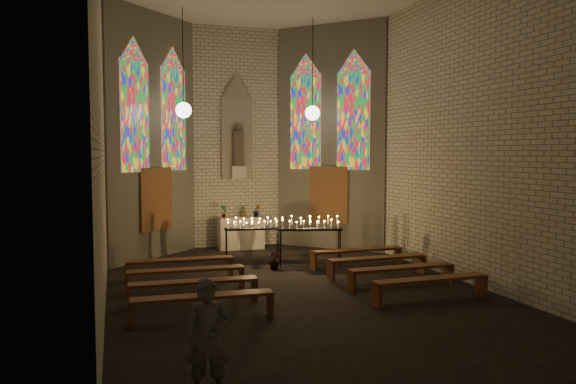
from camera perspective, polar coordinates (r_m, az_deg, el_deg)
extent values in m
plane|color=black|center=(12.67, 0.64, -9.78)|extent=(12.00, 12.00, 0.00)
cube|color=beige|center=(18.12, -5.25, 5.51)|extent=(8.00, 0.02, 7.00)
cube|color=beige|center=(6.87, 16.45, 7.86)|extent=(8.00, 0.02, 7.00)
cube|color=beige|center=(11.72, -18.41, 6.15)|extent=(0.02, 12.00, 7.00)
cube|color=beige|center=(14.08, 16.41, 5.80)|extent=(0.02, 12.00, 7.00)
cube|color=beige|center=(16.50, -13.75, 5.56)|extent=(2.72, 2.72, 7.00)
cube|color=beige|center=(17.72, 4.38, 5.55)|extent=(2.72, 2.72, 7.00)
cube|color=#4C3F8C|center=(15.81, -15.30, 7.42)|extent=(0.78, 0.78, 3.00)
cube|color=#4C3F8C|center=(17.03, -11.55, 7.22)|extent=(0.78, 0.78, 3.00)
cube|color=#4C3F8C|center=(17.93, 1.79, 7.14)|extent=(0.78, 0.78, 3.00)
cube|color=#4C3F8C|center=(17.29, 6.67, 7.23)|extent=(0.78, 0.78, 3.00)
cube|color=brown|center=(16.43, -13.20, -0.71)|extent=(0.95, 0.95, 1.80)
cube|color=brown|center=(17.61, 4.13, -0.30)|extent=(0.95, 0.95, 1.80)
cube|color=gray|center=(18.04, -5.20, 5.51)|extent=(1.00, 0.12, 2.60)
cone|color=gray|center=(18.16, -5.23, 10.73)|extent=(1.00, 1.00, 0.80)
cube|color=beige|center=(17.91, -5.08, 2.01)|extent=(0.45, 0.30, 0.40)
cylinder|color=brown|center=(17.90, -5.09, 4.41)|extent=(0.36, 0.36, 1.10)
sphere|color=brown|center=(17.91, -5.11, 6.49)|extent=(0.26, 0.26, 0.26)
sphere|color=white|center=(15.96, -10.56, 8.18)|extent=(0.44, 0.44, 0.44)
cylinder|color=black|center=(16.13, -10.63, 13.14)|extent=(0.02, 0.02, 2.80)
sphere|color=white|center=(16.85, 2.51, 8.02)|extent=(0.44, 0.44, 0.44)
cylinder|color=black|center=(17.00, 2.52, 12.73)|extent=(0.02, 0.02, 2.80)
cube|color=beige|center=(17.75, -4.81, -4.17)|extent=(1.40, 0.60, 1.00)
imported|color=#4C723F|center=(17.53, -6.56, -1.96)|extent=(0.25, 0.21, 0.42)
imported|color=#4C723F|center=(17.78, -4.59, -1.89)|extent=(0.44, 0.42, 0.39)
imported|color=#4C723F|center=(17.73, -3.23, -1.91)|extent=(0.22, 0.18, 0.39)
imported|color=#4C723F|center=(14.64, -1.40, -6.96)|extent=(0.28, 0.28, 0.47)
cube|color=black|center=(15.79, -3.66, -3.75)|extent=(1.59, 0.57, 0.05)
cylinder|color=black|center=(15.66, -6.25, -5.52)|extent=(0.03, 0.03, 0.87)
cylinder|color=black|center=(15.81, -0.96, -5.40)|extent=(0.03, 0.03, 0.87)
cylinder|color=black|center=(15.94, -6.31, -5.35)|extent=(0.03, 0.03, 0.87)
cylinder|color=black|center=(16.09, -1.12, -5.23)|extent=(0.03, 0.03, 0.87)
cube|color=black|center=(15.09, 2.27, -3.78)|extent=(1.74, 0.82, 0.05)
cylinder|color=black|center=(14.96, -0.74, -5.78)|extent=(0.03, 0.03, 0.95)
cylinder|color=black|center=(15.10, 5.34, -5.71)|extent=(0.03, 0.03, 0.95)
cylinder|color=black|center=(15.27, -0.78, -5.58)|extent=(0.03, 0.03, 0.95)
cylinder|color=black|center=(15.41, 5.17, -5.51)|extent=(0.03, 0.03, 0.95)
cube|color=#5B311A|center=(13.78, -10.93, -6.79)|extent=(2.54, 0.43, 0.06)
cube|color=#5B311A|center=(13.79, -16.09, -7.84)|extent=(0.07, 0.36, 0.46)
cube|color=#5B311A|center=(13.98, -5.82, -7.53)|extent=(0.07, 0.36, 0.46)
cube|color=#5B311A|center=(15.01, 7.03, -5.86)|extent=(2.54, 0.43, 0.06)
cube|color=#5B311A|center=(14.56, 2.61, -7.06)|extent=(0.07, 0.36, 0.46)
cube|color=#5B311A|center=(15.62, 11.12, -6.36)|extent=(0.07, 0.36, 0.46)
cube|color=#5B311A|center=(12.61, -10.31, -7.79)|extent=(2.54, 0.43, 0.06)
cube|color=#5B311A|center=(12.61, -15.96, -8.94)|extent=(0.07, 0.36, 0.46)
cube|color=#5B311A|center=(12.83, -4.73, -8.57)|extent=(0.07, 0.36, 0.46)
cube|color=#5B311A|center=(13.94, 9.08, -6.64)|extent=(2.54, 0.43, 0.06)
cube|color=#5B311A|center=(13.46, 4.37, -7.98)|extent=(0.07, 0.36, 0.46)
cube|color=#5B311A|center=(14.60, 13.38, -7.13)|extent=(0.07, 0.36, 0.46)
cube|color=#5B311A|center=(11.45, -9.56, -8.99)|extent=(2.54, 0.43, 0.06)
cube|color=#5B311A|center=(11.45, -15.81, -10.26)|extent=(0.07, 0.36, 0.46)
cube|color=#5B311A|center=(11.69, -3.43, -9.81)|extent=(0.07, 0.36, 0.46)
cube|color=#5B311A|center=(12.90, 11.47, -7.54)|extent=(2.54, 0.43, 0.06)
cube|color=#5B311A|center=(12.38, 6.45, -9.05)|extent=(0.07, 0.36, 0.46)
cube|color=#5B311A|center=(13.60, 15.99, -7.99)|extent=(0.07, 0.36, 0.46)
cube|color=#5B311A|center=(10.30, -8.64, -10.46)|extent=(2.54, 0.43, 0.06)
cube|color=#5B311A|center=(10.29, -15.62, -11.89)|extent=(0.07, 0.36, 0.46)
cube|color=#5B311A|center=(10.57, -1.83, -11.31)|extent=(0.07, 0.36, 0.46)
cube|color=#5B311A|center=(11.89, 14.29, -8.58)|extent=(2.54, 0.43, 0.06)
cube|color=#5B311A|center=(11.32, 8.94, -10.32)|extent=(0.07, 0.36, 0.46)
cube|color=#5B311A|center=(12.64, 19.01, -8.97)|extent=(0.07, 0.36, 0.46)
imported|color=#4D4E57|center=(7.13, -8.10, -14.61)|extent=(0.60, 0.44, 1.50)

